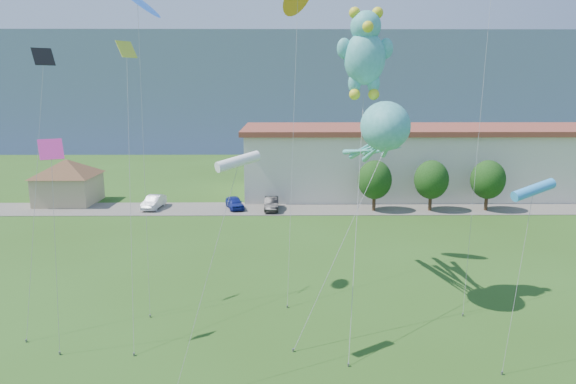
% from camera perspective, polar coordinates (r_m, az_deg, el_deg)
% --- Properties ---
extents(parking_strip, '(70.00, 6.00, 0.06)m').
position_cam_1_polar(parking_strip, '(55.69, -0.88, -1.87)').
color(parking_strip, '#59544C').
rests_on(parking_strip, ground).
extents(hill_ridge, '(160.00, 50.00, 25.00)m').
position_cam_1_polar(hill_ridge, '(139.13, -0.68, 11.46)').
color(hill_ridge, slate).
rests_on(hill_ridge, ground).
extents(pavilion, '(9.20, 9.20, 5.00)m').
position_cam_1_polar(pavilion, '(62.92, -23.30, 1.53)').
color(pavilion, tan).
rests_on(pavilion, ground).
extents(warehouse, '(61.00, 15.00, 8.20)m').
position_cam_1_polar(warehouse, '(68.72, 21.43, 3.39)').
color(warehouse, beige).
rests_on(warehouse, ground).
extents(tree_near, '(3.60, 3.60, 5.47)m').
position_cam_1_polar(tree_near, '(54.86, 9.61, 1.34)').
color(tree_near, '#3F2B19').
rests_on(tree_near, ground).
extents(tree_mid, '(3.60, 3.60, 5.47)m').
position_cam_1_polar(tree_mid, '(56.23, 15.64, 1.32)').
color(tree_mid, '#3F2B19').
rests_on(tree_mid, ground).
extents(tree_far, '(3.60, 3.60, 5.47)m').
position_cam_1_polar(tree_far, '(58.18, 21.33, 1.29)').
color(tree_far, '#3F2B19').
rests_on(tree_far, ground).
extents(parked_car_silver, '(1.95, 4.37, 1.40)m').
position_cam_1_polar(parked_car_silver, '(57.52, -14.69, -1.08)').
color(parked_car_silver, silver).
rests_on(parked_car_silver, parking_strip).
extents(parked_car_blue, '(2.58, 4.07, 1.29)m').
position_cam_1_polar(parked_car_blue, '(55.82, -5.95, -1.19)').
color(parked_car_blue, navy).
rests_on(parked_car_blue, parking_strip).
extents(parked_car_black, '(1.48, 4.19, 1.38)m').
position_cam_1_polar(parked_car_black, '(54.93, -1.84, -1.30)').
color(parked_car_black, black).
rests_on(parked_car_black, parking_strip).
extents(octopus_kite, '(6.83, 12.39, 12.27)m').
position_cam_1_polar(octopus_kite, '(31.29, 10.28, 6.11)').
color(octopus_kite, teal).
rests_on(octopus_kite, ground).
extents(teddy_bear_kite, '(3.34, 9.55, 17.52)m').
position_cam_1_polar(teddy_bear_kite, '(31.08, 8.55, 15.19)').
color(teddy_bear_kite, teal).
rests_on(teddy_bear_kite, ground).
extents(small_kite_black, '(1.29, 5.72, 15.14)m').
position_cam_1_polar(small_kite_black, '(32.05, -25.74, 10.07)').
color(small_kite_black, black).
rests_on(small_kite_black, ground).
extents(small_kite_cyan, '(1.85, 3.03, 8.79)m').
position_cam_1_polar(small_kite_cyan, '(26.46, 25.59, 0.08)').
color(small_kite_cyan, '#3398E5').
rests_on(small_kite_cyan, ground).
extents(small_kite_pink, '(1.29, 2.13, 10.53)m').
position_cam_1_polar(small_kite_pink, '(27.45, -24.77, 2.18)').
color(small_kite_pink, '#F1359A').
rests_on(small_kite_pink, ground).
extents(small_kite_blue, '(1.80, 4.84, 18.73)m').
position_cam_1_polar(small_kite_blue, '(33.06, -16.36, 19.08)').
color(small_kite_blue, blue).
rests_on(small_kite_blue, ground).
extents(small_kite_orange, '(1.80, 9.26, 19.87)m').
position_cam_1_polar(small_kite_orange, '(37.57, 1.07, 20.23)').
color(small_kite_orange, orange).
rests_on(small_kite_orange, ground).
extents(small_kite_yellow, '(2.39, 8.33, 15.62)m').
position_cam_1_polar(small_kite_yellow, '(31.18, -17.42, 11.24)').
color(small_kite_yellow, '#D0DD34').
rests_on(small_kite_yellow, ground).
extents(small_kite_white, '(2.90, 5.35, 10.13)m').
position_cam_1_polar(small_kite_white, '(23.73, -5.64, 3.19)').
color(small_kite_white, white).
rests_on(small_kite_white, ground).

